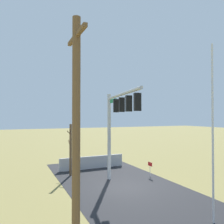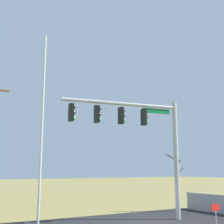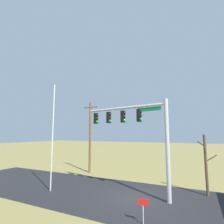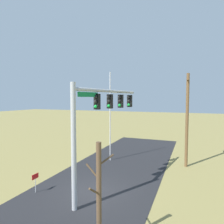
{
  "view_description": "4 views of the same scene",
  "coord_description": "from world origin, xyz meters",
  "px_view_note": "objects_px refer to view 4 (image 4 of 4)",
  "views": [
    {
      "loc": [
        -14.1,
        7.42,
        5.09
      ],
      "look_at": [
        -0.68,
        1.31,
        5.38
      ],
      "focal_mm": 35.48,
      "sensor_mm": 36.0,
      "label": 1
    },
    {
      "loc": [
        -10.51,
        -13.88,
        2.84
      ],
      "look_at": [
        -1.55,
        1.05,
        6.07
      ],
      "focal_mm": 49.77,
      "sensor_mm": 36.0,
      "label": 2
    },
    {
      "loc": [
        4.28,
        -12.36,
        4.48
      ],
      "look_at": [
        -2.0,
        0.6,
        6.26
      ],
      "focal_mm": 28.3,
      "sensor_mm": 36.0,
      "label": 3
    },
    {
      "loc": [
        11.28,
        5.98,
        6.03
      ],
      "look_at": [
        -2.19,
        0.52,
        5.07
      ],
      "focal_mm": 31.9,
      "sensor_mm": 36.0,
      "label": 4
    }
  ],
  "objects_px": {
    "signal_mast": "(99,115)",
    "open_sign": "(35,179)",
    "bare_tree": "(99,198)",
    "flagpole": "(110,117)",
    "utility_pole": "(187,119)"
  },
  "relations": [
    {
      "from": "utility_pole",
      "to": "flagpole",
      "type": "bearing_deg",
      "value": -82.82
    },
    {
      "from": "signal_mast",
      "to": "flagpole",
      "type": "height_order",
      "value": "flagpole"
    },
    {
      "from": "utility_pole",
      "to": "bare_tree",
      "type": "xyz_separation_m",
      "value": [
        12.01,
        -2.79,
        -2.02
      ]
    },
    {
      "from": "signal_mast",
      "to": "open_sign",
      "type": "height_order",
      "value": "signal_mast"
    },
    {
      "from": "bare_tree",
      "to": "signal_mast",
      "type": "bearing_deg",
      "value": -154.23
    },
    {
      "from": "flagpole",
      "to": "utility_pole",
      "type": "xyz_separation_m",
      "value": [
        -0.88,
        6.96,
        -0.01
      ]
    },
    {
      "from": "signal_mast",
      "to": "utility_pole",
      "type": "xyz_separation_m",
      "value": [
        -7.45,
        4.99,
        -0.72
      ]
    },
    {
      "from": "open_sign",
      "to": "flagpole",
      "type": "bearing_deg",
      "value": 166.96
    },
    {
      "from": "signal_mast",
      "to": "open_sign",
      "type": "distance_m",
      "value": 5.8
    },
    {
      "from": "signal_mast",
      "to": "bare_tree",
      "type": "xyz_separation_m",
      "value": [
        4.56,
        2.2,
        -2.74
      ]
    },
    {
      "from": "bare_tree",
      "to": "open_sign",
      "type": "height_order",
      "value": "bare_tree"
    },
    {
      "from": "signal_mast",
      "to": "bare_tree",
      "type": "bearing_deg",
      "value": 25.77
    },
    {
      "from": "flagpole",
      "to": "signal_mast",
      "type": "bearing_deg",
      "value": 16.7
    },
    {
      "from": "signal_mast",
      "to": "flagpole",
      "type": "xyz_separation_m",
      "value": [
        -6.57,
        -1.97,
        -0.71
      ]
    },
    {
      "from": "flagpole",
      "to": "open_sign",
      "type": "xyz_separation_m",
      "value": [
        8.04,
        -1.86,
        -3.4
      ]
    }
  ]
}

